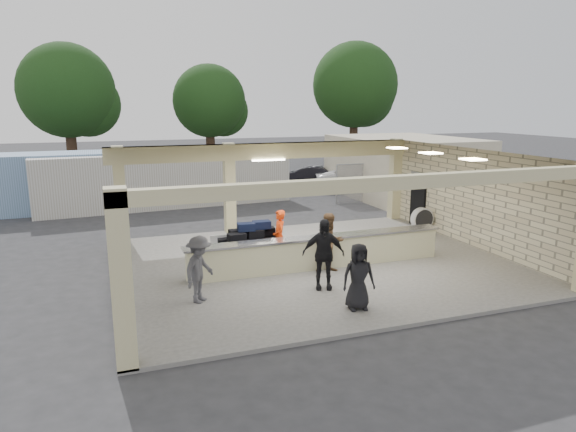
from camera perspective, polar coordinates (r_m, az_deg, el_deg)
name	(u,v)px	position (r m, az deg, el deg)	size (l,w,h in m)	color
ground	(312,266)	(16.26, 2.72, -5.53)	(120.00, 120.00, 0.00)	#2C2C2F
pavilion	(311,219)	(16.57, 2.58, -0.35)	(12.01, 10.00, 3.55)	#605D59
baggage_counter	(319,252)	(15.65, 3.44, -4.02)	(8.20, 0.58, 0.98)	beige
luggage_cart	(251,242)	(15.92, -4.14, -2.89)	(2.37, 1.57, 1.33)	silver
drum_fan	(422,219)	(20.55, 14.66, -0.34)	(0.87, 0.48, 0.96)	silver
baggage_handler	(279,237)	(15.93, -0.97, -2.35)	(0.62, 0.34, 1.70)	#ED3A0C
passenger_a	(330,243)	(15.15, 4.69, -3.00)	(0.87, 0.38, 1.78)	brown
passenger_b	(323,254)	(13.78, 3.94, -4.23)	(1.13, 0.41, 1.93)	black
passenger_c	(199,269)	(13.05, -9.82, -5.86)	(1.11, 0.39, 1.71)	#47464B
passenger_d	(358,277)	(12.57, 7.82, -6.68)	(0.80, 0.33, 1.64)	black
car_white_a	(359,178)	(30.49, 7.93, 4.19)	(2.37, 4.99, 1.43)	white
car_white_b	(388,172)	(32.89, 11.01, 4.78)	(1.82, 4.88, 1.54)	white
car_dark	(321,177)	(31.22, 3.73, 4.35)	(1.37, 3.88, 1.29)	black
container_white	(167,179)	(26.23, -13.30, 4.01)	(12.24, 2.45, 2.65)	silver
container_blue	(11,184)	(26.86, -28.42, 3.12)	(10.51, 2.52, 2.73)	#7F9FCC
fence	(437,178)	(29.06, 16.22, 4.10)	(12.06, 0.06, 2.03)	gray
tree_left	(72,95)	(38.49, -22.84, 12.33)	(6.60, 6.30, 9.00)	#382619
tree_mid	(213,104)	(41.28, -8.35, 12.21)	(6.00, 5.60, 8.00)	#382619
tree_right	(357,89)	(44.36, 7.71, 13.85)	(7.20, 7.00, 10.00)	#382619
adjacent_building	(403,167)	(28.98, 12.71, 5.35)	(6.00, 8.00, 3.20)	beige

